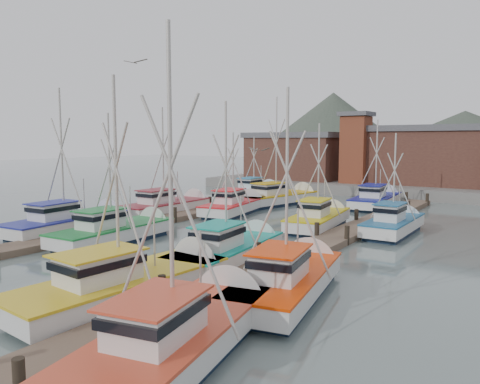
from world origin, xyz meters
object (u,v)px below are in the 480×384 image
Objects in this scene: lookout_tower at (356,147)px; boat_12 at (281,197)px; boat_4 at (120,231)px; boat_8 at (237,206)px; boat_1 at (135,282)px.

lookout_tower is 15.13m from boat_12.
boat_8 is at bearing 88.64° from boat_4.
boat_8 is at bearing -81.54° from boat_12.
lookout_tower is 22.17m from boat_8.
boat_4 is 13.63m from boat_8.
lookout_tower is at bearing 72.26° from boat_8.
boat_4 is at bearing -78.43° from boat_12.
boat_1 is 0.87× the size of boat_12.
boat_1 is (6.55, -42.05, -4.87)m from lookout_tower.
boat_12 is at bearing 86.97° from boat_4.
boat_4 is 20.95m from boat_12.
boat_1 reaches higher than boat_8.
boat_1 is at bearing -41.65° from boat_4.
boat_8 is 0.82× the size of boat_12.
boat_4 is at bearing -98.62° from boat_8.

